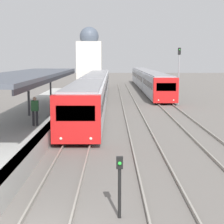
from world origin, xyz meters
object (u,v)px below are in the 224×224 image
object	(u,v)px
train_near	(96,87)
signal_post_near	(121,180)
train_far	(149,79)
person_on_platform	(36,109)
signal_mast_far	(180,70)

from	to	relation	value
train_near	signal_post_near	bearing A→B (deg)	-86.02
train_far	signal_post_near	size ratio (longest dim) A/B	21.12
person_on_platform	train_far	world-z (taller)	train_far
person_on_platform	train_far	bearing A→B (deg)	74.91
person_on_platform	train_near	world-z (taller)	train_near
person_on_platform	signal_mast_far	distance (m)	21.13
person_on_platform	train_far	size ratio (longest dim) A/B	0.04
person_on_platform	signal_mast_far	xyz separation A→B (m)	(11.33, 17.75, 1.75)
person_on_platform	signal_post_near	bearing A→B (deg)	-66.09
signal_post_near	signal_mast_far	bearing A→B (deg)	76.62
train_far	signal_mast_far	bearing A→B (deg)	-85.73
person_on_platform	signal_post_near	distance (m)	11.45
person_on_platform	signal_post_near	world-z (taller)	person_on_platform
train_near	signal_mast_far	size ratio (longest dim) A/B	7.51
train_near	train_far	xyz separation A→B (m)	(7.42, 16.44, -0.00)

